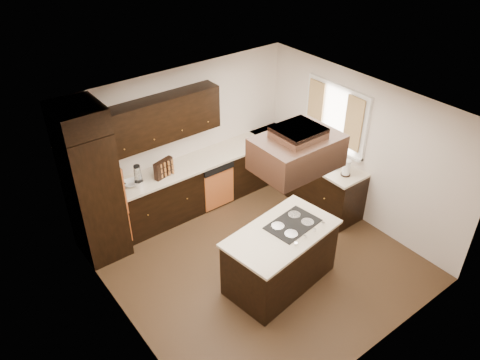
# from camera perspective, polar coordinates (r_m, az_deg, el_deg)

# --- Properties ---
(floor) EXTENTS (4.20, 4.20, 0.02)m
(floor) POSITION_cam_1_polar(r_m,az_deg,el_deg) (7.37, 2.26, -9.88)
(floor) COLOR #523922
(floor) RESTS_ON ground
(ceiling) EXTENTS (4.20, 4.20, 0.02)m
(ceiling) POSITION_cam_1_polar(r_m,az_deg,el_deg) (5.93, 2.79, 8.13)
(ceiling) COLOR white
(ceiling) RESTS_ON ground
(wall_back) EXTENTS (4.20, 0.02, 2.50)m
(wall_back) POSITION_cam_1_polar(r_m,az_deg,el_deg) (8.05, -7.15, 5.06)
(wall_back) COLOR beige
(wall_back) RESTS_ON ground
(wall_front) EXTENTS (4.20, 0.02, 2.50)m
(wall_front) POSITION_cam_1_polar(r_m,az_deg,el_deg) (5.51, 16.91, -11.88)
(wall_front) COLOR beige
(wall_front) RESTS_ON ground
(wall_left) EXTENTS (0.02, 4.20, 2.50)m
(wall_left) POSITION_cam_1_polar(r_m,az_deg,el_deg) (5.74, -14.20, -9.23)
(wall_left) COLOR beige
(wall_left) RESTS_ON ground
(wall_right) EXTENTS (0.02, 4.20, 2.50)m
(wall_right) POSITION_cam_1_polar(r_m,az_deg,el_deg) (7.89, 14.41, 3.59)
(wall_right) COLOR beige
(wall_right) RESTS_ON ground
(oven_column) EXTENTS (0.65, 0.75, 2.12)m
(oven_column) POSITION_cam_1_polar(r_m,az_deg,el_deg) (7.23, -17.40, -1.75)
(oven_column) COLOR black
(oven_column) RESTS_ON floor
(wall_oven_face) EXTENTS (0.05, 0.62, 0.78)m
(wall_oven_face) POSITION_cam_1_polar(r_m,az_deg,el_deg) (7.28, -14.98, -0.42)
(wall_oven_face) COLOR #D06931
(wall_oven_face) RESTS_ON oven_column
(base_cabinets_back) EXTENTS (2.93, 0.60, 0.88)m
(base_cabinets_back) POSITION_cam_1_polar(r_m,az_deg,el_deg) (8.25, -5.43, -0.62)
(base_cabinets_back) COLOR black
(base_cabinets_back) RESTS_ON floor
(base_cabinets_right) EXTENTS (0.60, 2.40, 0.88)m
(base_cabinets_right) POSITION_cam_1_polar(r_m,az_deg,el_deg) (8.60, 7.80, 0.72)
(base_cabinets_right) COLOR black
(base_cabinets_right) RESTS_ON floor
(countertop_back) EXTENTS (2.93, 0.63, 0.04)m
(countertop_back) POSITION_cam_1_polar(r_m,az_deg,el_deg) (7.99, -5.55, 2.06)
(countertop_back) COLOR beige
(countertop_back) RESTS_ON base_cabinets_back
(countertop_right) EXTENTS (0.63, 2.40, 0.04)m
(countertop_right) POSITION_cam_1_polar(r_m,az_deg,el_deg) (8.35, 7.96, 3.35)
(countertop_right) COLOR beige
(countertop_right) RESTS_ON base_cabinets_right
(upper_cabinets) EXTENTS (2.00, 0.34, 0.72)m
(upper_cabinets) POSITION_cam_1_polar(r_m,az_deg,el_deg) (7.47, -9.55, 7.34)
(upper_cabinets) COLOR black
(upper_cabinets) RESTS_ON wall_back
(dishwasher_front) EXTENTS (0.60, 0.05, 0.72)m
(dishwasher_front) POSITION_cam_1_polar(r_m,az_deg,el_deg) (8.20, -2.58, -1.10)
(dishwasher_front) COLOR #D06931
(dishwasher_front) RESTS_ON floor
(window_frame) EXTENTS (0.06, 1.32, 1.12)m
(window_frame) POSITION_cam_1_polar(r_m,az_deg,el_deg) (7.99, 11.62, 7.60)
(window_frame) COLOR white
(window_frame) RESTS_ON wall_right
(window_pane) EXTENTS (0.00, 1.20, 1.00)m
(window_pane) POSITION_cam_1_polar(r_m,az_deg,el_deg) (8.01, 11.75, 7.65)
(window_pane) COLOR white
(window_pane) RESTS_ON wall_right
(curtain_left) EXTENTS (0.02, 0.34, 0.90)m
(curtain_left) POSITION_cam_1_polar(r_m,az_deg,el_deg) (7.69, 13.65, 6.68)
(curtain_left) COLOR beige
(curtain_left) RESTS_ON wall_right
(curtain_right) EXTENTS (0.02, 0.34, 0.90)m
(curtain_right) POSITION_cam_1_polar(r_m,az_deg,el_deg) (8.18, 9.19, 8.87)
(curtain_right) COLOR beige
(curtain_right) RESTS_ON wall_right
(sink_rim) EXTENTS (0.52, 0.84, 0.01)m
(sink_rim) POSITION_cam_1_polar(r_m,az_deg,el_deg) (8.14, 9.76, 2.53)
(sink_rim) COLOR silver
(sink_rim) RESTS_ON countertop_right
(island) EXTENTS (1.66, 1.05, 0.88)m
(island) POSITION_cam_1_polar(r_m,az_deg,el_deg) (6.78, 4.92, -9.47)
(island) COLOR black
(island) RESTS_ON floor
(island_top) EXTENTS (1.72, 1.12, 0.04)m
(island_top) POSITION_cam_1_polar(r_m,az_deg,el_deg) (6.48, 5.11, -6.49)
(island_top) COLOR beige
(island_top) RESTS_ON island
(cooktop) EXTENTS (0.79, 0.59, 0.01)m
(cooktop) POSITION_cam_1_polar(r_m,az_deg,el_deg) (6.60, 6.45, -5.37)
(cooktop) COLOR black
(cooktop) RESTS_ON island_top
(range_hood) EXTENTS (1.05, 0.72, 0.42)m
(range_hood) POSITION_cam_1_polar(r_m,az_deg,el_deg) (5.80, 6.94, 3.36)
(range_hood) COLOR black
(range_hood) RESTS_ON ceiling
(hood_duct) EXTENTS (0.55, 0.50, 0.13)m
(hood_duct) POSITION_cam_1_polar(r_m,az_deg,el_deg) (5.67, 7.13, 5.77)
(hood_duct) COLOR black
(hood_duct) RESTS_ON ceiling
(blender_base) EXTENTS (0.15, 0.15, 0.10)m
(blender_base) POSITION_cam_1_polar(r_m,az_deg,el_deg) (7.47, -12.20, -0.45)
(blender_base) COLOR silver
(blender_base) RESTS_ON countertop_back
(blender_pitcher) EXTENTS (0.13, 0.13, 0.26)m
(blender_pitcher) POSITION_cam_1_polar(r_m,az_deg,el_deg) (7.37, -12.36, 0.71)
(blender_pitcher) COLOR silver
(blender_pitcher) RESTS_ON blender_base
(spice_rack) EXTENTS (0.37, 0.18, 0.30)m
(spice_rack) POSITION_cam_1_polar(r_m,az_deg,el_deg) (7.59, -9.31, 1.40)
(spice_rack) COLOR black
(spice_rack) RESTS_ON countertop_back
(mixing_bowl) EXTENTS (0.30, 0.30, 0.06)m
(mixing_bowl) POSITION_cam_1_polar(r_m,az_deg,el_deg) (7.54, -13.05, -0.39)
(mixing_bowl) COLOR white
(mixing_bowl) RESTS_ON countertop_back
(soap_bottle) EXTENTS (0.10, 0.10, 0.17)m
(soap_bottle) POSITION_cam_1_polar(r_m,az_deg,el_deg) (8.36, 7.16, 4.28)
(soap_bottle) COLOR white
(soap_bottle) RESTS_ON countertop_right
(paper_towel) EXTENTS (0.15, 0.15, 0.28)m
(paper_towel) POSITION_cam_1_polar(r_m,az_deg,el_deg) (7.72, 12.84, 1.46)
(paper_towel) COLOR white
(paper_towel) RESTS_ON countertop_right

